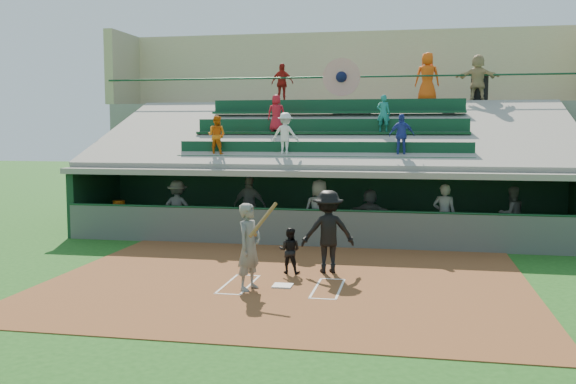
% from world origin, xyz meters
% --- Properties ---
extents(ground, '(100.00, 100.00, 0.00)m').
position_xyz_m(ground, '(0.00, 0.00, 0.00)').
color(ground, '#184B15').
rests_on(ground, ground).
extents(dirt_slab, '(11.00, 9.00, 0.02)m').
position_xyz_m(dirt_slab, '(0.00, 0.50, 0.01)').
color(dirt_slab, brown).
rests_on(dirt_slab, ground).
extents(home_plate, '(0.43, 0.43, 0.03)m').
position_xyz_m(home_plate, '(0.00, 0.00, 0.04)').
color(home_plate, silver).
rests_on(home_plate, dirt_slab).
extents(batters_box_chalk, '(2.65, 1.85, 0.01)m').
position_xyz_m(batters_box_chalk, '(0.00, 0.00, 0.02)').
color(batters_box_chalk, silver).
rests_on(batters_box_chalk, dirt_slab).
extents(dugout_floor, '(16.00, 3.50, 0.04)m').
position_xyz_m(dugout_floor, '(0.00, 6.75, 0.02)').
color(dugout_floor, gray).
rests_on(dugout_floor, ground).
extents(concourse_slab, '(20.00, 3.00, 4.60)m').
position_xyz_m(concourse_slab, '(0.00, 13.50, 2.30)').
color(concourse_slab, gray).
rests_on(concourse_slab, ground).
extents(grandstand, '(20.40, 10.40, 7.80)m').
position_xyz_m(grandstand, '(-0.01, 10.51, 2.26)').
color(grandstand, '#505650').
rests_on(grandstand, ground).
extents(batter_at_plate, '(0.96, 0.83, 1.95)m').
position_xyz_m(batter_at_plate, '(-0.66, -0.41, 0.98)').
color(batter_at_plate, '#595B56').
rests_on(batter_at_plate, dirt_slab).
extents(catcher, '(0.58, 0.47, 1.12)m').
position_xyz_m(catcher, '(-0.09, 1.34, 0.58)').
color(catcher, black).
rests_on(catcher, dirt_slab).
extents(home_umpire, '(1.47, 1.09, 2.02)m').
position_xyz_m(home_umpire, '(0.81, 1.62, 1.03)').
color(home_umpire, black).
rests_on(home_umpire, dirt_slab).
extents(dugout_bench, '(15.59, 4.16, 0.48)m').
position_xyz_m(dugout_bench, '(0.06, 8.14, 0.28)').
color(dugout_bench, brown).
rests_on(dugout_bench, dugout_floor).
extents(white_table, '(0.79, 0.63, 0.64)m').
position_xyz_m(white_table, '(-7.06, 6.54, 0.36)').
color(white_table, silver).
rests_on(white_table, dugout_floor).
extents(water_cooler, '(0.41, 0.41, 0.41)m').
position_xyz_m(water_cooler, '(-7.05, 6.53, 0.89)').
color(water_cooler, orange).
rests_on(water_cooler, white_table).
extents(dugout_player_a, '(1.24, 0.81, 1.81)m').
position_xyz_m(dugout_player_a, '(-4.78, 6.14, 0.94)').
color(dugout_player_a, '#545652').
rests_on(dugout_player_a, dugout_floor).
extents(dugout_player_b, '(1.21, 0.66, 1.95)m').
position_xyz_m(dugout_player_b, '(-2.41, 6.52, 1.01)').
color(dugout_player_b, '#5A5D57').
rests_on(dugout_player_b, dugout_floor).
extents(dugout_player_c, '(1.09, 0.86, 1.96)m').
position_xyz_m(dugout_player_c, '(0.06, 5.47, 1.02)').
color(dugout_player_c, '#525550').
rests_on(dugout_player_c, dugout_floor).
extents(dugout_player_d, '(1.53, 0.78, 1.58)m').
position_xyz_m(dugout_player_d, '(1.53, 6.68, 0.83)').
color(dugout_player_d, '#535550').
rests_on(dugout_player_d, dugout_floor).
extents(dugout_player_e, '(0.74, 0.54, 1.87)m').
position_xyz_m(dugout_player_e, '(3.80, 5.77, 0.97)').
color(dugout_player_e, '#62645F').
rests_on(dugout_player_e, dugout_floor).
extents(dugout_player_f, '(1.01, 0.90, 1.73)m').
position_xyz_m(dugout_player_f, '(5.88, 6.82, 0.90)').
color(dugout_player_f, '#575A55').
rests_on(dugout_player_f, dugout_floor).
extents(trash_bin, '(0.66, 0.66, 0.99)m').
position_xyz_m(trash_bin, '(5.36, 12.38, 5.10)').
color(trash_bin, black).
rests_on(trash_bin, concourse_slab).
extents(concourse_staff_a, '(1.00, 0.54, 1.63)m').
position_xyz_m(concourse_staff_a, '(-2.49, 12.41, 5.42)').
color(concourse_staff_a, '#AB1B13').
rests_on(concourse_staff_a, concourse_slab).
extents(concourse_staff_b, '(0.99, 0.69, 1.95)m').
position_xyz_m(concourse_staff_b, '(3.36, 12.40, 5.57)').
color(concourse_staff_b, '#E84E0D').
rests_on(concourse_staff_b, concourse_slab).
extents(concourse_staff_c, '(1.67, 0.58, 1.78)m').
position_xyz_m(concourse_staff_c, '(5.25, 12.02, 5.49)').
color(concourse_staff_c, tan).
rests_on(concourse_staff_c, concourse_slab).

